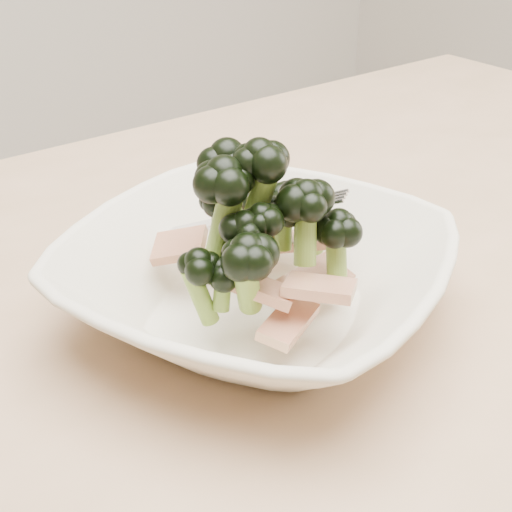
% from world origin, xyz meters
% --- Properties ---
extents(dining_table, '(1.20, 0.80, 0.75)m').
position_xyz_m(dining_table, '(0.00, 0.00, 0.65)').
color(dining_table, tan).
rests_on(dining_table, ground).
extents(broccoli_dish, '(0.34, 0.34, 0.14)m').
position_xyz_m(broccoli_dish, '(-0.09, 0.00, 0.79)').
color(broccoli_dish, beige).
rests_on(broccoli_dish, dining_table).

